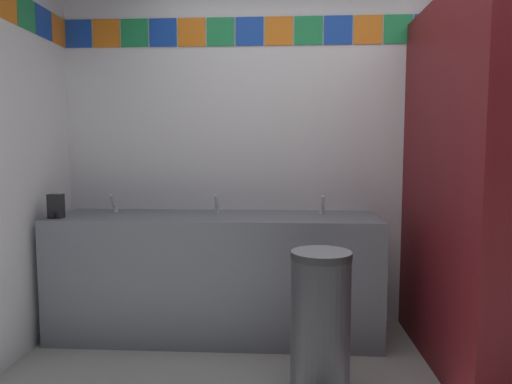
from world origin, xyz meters
name	(u,v)px	position (x,y,z in m)	size (l,w,h in m)	color
wall_back	(321,136)	(0.00, 1.49, 1.40)	(3.82, 0.09, 2.79)	silver
vanity_counter	(216,273)	(-0.75, 1.15, 0.43)	(2.22, 0.60, 0.84)	slate
faucet_left	(114,205)	(-1.49, 1.24, 0.90)	(0.04, 0.10, 0.14)	silver
faucet_center	(217,206)	(-0.75, 1.24, 0.90)	(0.04, 0.10, 0.14)	silver
faucet_right	(322,207)	(-0.01, 1.24, 0.90)	(0.04, 0.10, 0.14)	silver
soap_dispenser	(56,206)	(-1.78, 0.97, 0.92)	(0.09, 0.09, 0.16)	black
stall_divider	(485,189)	(0.78, 0.53, 1.09)	(0.92, 1.34, 2.17)	maroon
trash_bin	(320,322)	(-0.08, 0.41, 0.38)	(0.32, 0.32, 0.76)	#333338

